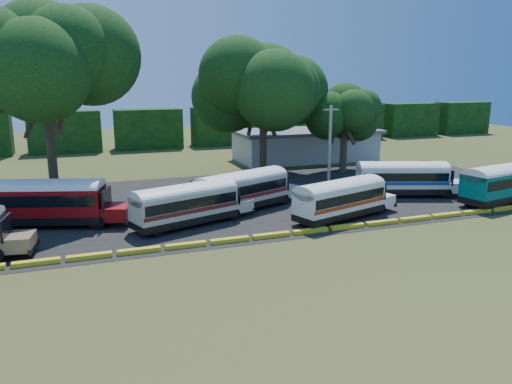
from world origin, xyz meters
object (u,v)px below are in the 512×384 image
object	(u,v)px
bus_red	(46,199)
bus_cream_west	(187,202)
tree_west	(42,54)
bus_teal	(506,181)
bus_white_red	(342,197)

from	to	relation	value
bus_red	bus_cream_west	size ratio (longest dim) A/B	1.12
bus_cream_west	tree_west	size ratio (longest dim) A/B	0.58
bus_red	bus_teal	world-z (taller)	bus_red
bus_cream_west	bus_teal	distance (m)	27.74
bus_teal	tree_west	distance (m)	41.10
bus_cream_west	bus_white_red	distance (m)	11.85
bus_cream_west	bus_teal	xyz separation A→B (m)	(27.59, -2.86, 0.19)
bus_cream_west	bus_white_red	xyz separation A→B (m)	(11.60, -2.42, -0.02)
bus_red	bus_teal	xyz separation A→B (m)	(37.43, -6.38, -0.05)
bus_cream_west	bus_white_red	bearing A→B (deg)	-30.26
bus_teal	tree_west	xyz separation A→B (m)	(-37.05, 14.21, 10.71)
bus_red	bus_teal	size ratio (longest dim) A/B	1.02
bus_cream_west	bus_teal	size ratio (longest dim) A/B	0.92
bus_cream_west	tree_west	distance (m)	18.36
bus_cream_west	tree_west	xyz separation A→B (m)	(-9.46, 11.35, 10.90)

